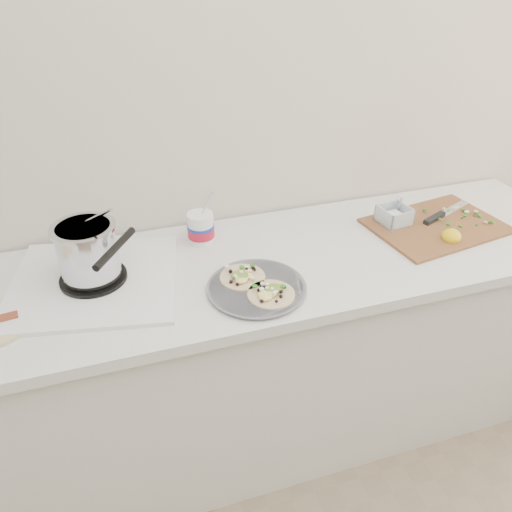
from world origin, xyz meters
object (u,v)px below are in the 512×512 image
object	(u,v)px
stove	(90,262)
taco_plate	(256,285)
cutboard	(433,222)
tub	(201,226)

from	to	relation	value
stove	taco_plate	bearing A→B (deg)	-10.87
cutboard	taco_plate	bearing A→B (deg)	-175.18
cutboard	tub	bearing A→B (deg)	161.30
stove	taco_plate	distance (m)	0.53
taco_plate	cutboard	xyz separation A→B (m)	(0.77, 0.18, 0.00)
stove	tub	distance (m)	0.41
taco_plate	tub	distance (m)	0.36
cutboard	stove	bearing A→B (deg)	170.92
stove	tub	world-z (taller)	stove
tub	stove	bearing A→B (deg)	-159.54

